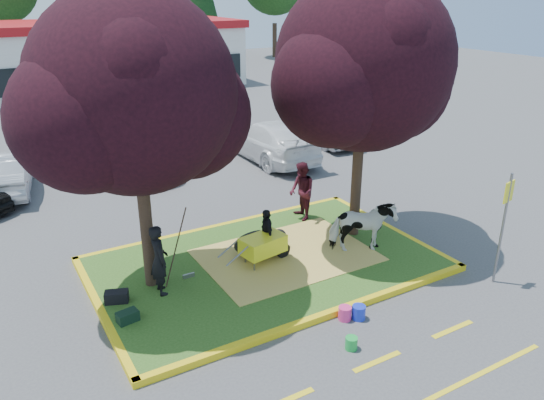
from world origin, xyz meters
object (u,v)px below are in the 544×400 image
wheelbarrow (263,245)px  bucket_pink (345,313)px  sign_post (505,216)px  car_silver (6,172)px  bucket_green (351,343)px  cow (362,227)px  calf (257,242)px  handler (159,260)px  bucket_blue (359,312)px

wheelbarrow → bucket_pink: bearing=-91.2°
sign_post → car_silver: (-9.30, 12.36, -0.99)m
sign_post → bucket_green: size_ratio=10.58×
cow → car_silver: (-7.38, 9.77, -0.13)m
calf → sign_post: bearing=-43.1°
bucket_green → handler: bearing=125.3°
handler → bucket_blue: handler is taller
cow → sign_post: 3.34m
wheelbarrow → bucket_green: (-0.09, -3.60, -0.52)m
cow → bucket_green: (-2.57, -2.90, -0.71)m
calf → bucket_blue: calf is taller
calf → bucket_green: 4.21m
sign_post → bucket_blue: sign_post is taller
calf → car_silver: bearing=120.3°
cow → calf: 2.70m
calf → handler: bearing=-168.2°
wheelbarrow → bucket_green: 3.64m
cow → bucket_green: bearing=161.0°
bucket_pink → bucket_blue: bearing=-24.7°
bucket_pink → car_silver: bearing=114.2°
bucket_green → bucket_blue: 1.05m
bucket_green → calf: bearing=86.7°
handler → bucket_blue: bearing=-127.7°
car_silver → handler: bearing=113.8°
wheelbarrow → bucket_blue: bearing=-86.4°
cow → bucket_pink: (-2.08, -2.05, -0.69)m
wheelbarrow → car_silver: (-4.90, 9.06, 0.05)m
bucket_blue → bucket_green: bearing=-136.5°
handler → wheelbarrow: (2.62, 0.02, -0.31)m
calf → wheelbarrow: size_ratio=0.67×
bucket_pink → car_silver: size_ratio=0.07×
bucket_green → wheelbarrow: bearing=88.6°
bucket_pink → handler: bearing=137.8°
calf → bucket_pink: 3.37m
handler → sign_post: 7.79m
sign_post → bucket_green: 4.76m
car_silver → bucket_green: bearing=120.5°
cow → wheelbarrow: 2.59m
handler → sign_post: (7.02, -3.28, 0.73)m
bucket_green → bucket_blue: (0.76, 0.72, 0.02)m
wheelbarrow → sign_post: sign_post is taller
calf → bucket_blue: bearing=-82.0°
wheelbarrow → bucket_pink: size_ratio=6.46×
wheelbarrow → sign_post: 5.60m
calf → bucket_blue: 3.52m
sign_post → bucket_green: bearing=172.5°
cow → sign_post: size_ratio=0.60×
bucket_pink → bucket_green: bearing=-120.1°
handler → bucket_blue: 4.44m
handler → bucket_pink: (3.03, -2.74, -0.81)m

